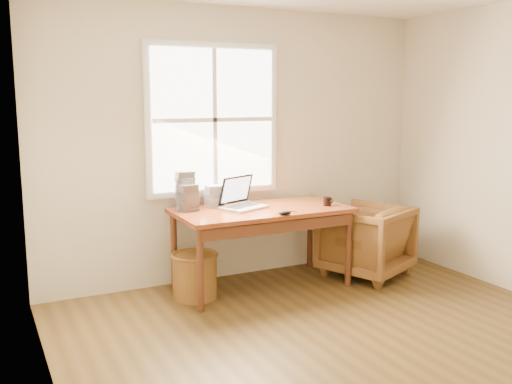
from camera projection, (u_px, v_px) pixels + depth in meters
room_shell at (374, 166)px, 3.69m from camera, size 4.04×4.54×2.64m
desk at (262, 210)px, 5.24m from camera, size 1.60×0.80×0.04m
armchair at (365, 240)px, 5.66m from camera, size 1.00×1.01×0.71m
wicker_stool at (195, 276)px, 5.04m from camera, size 0.51×0.51×0.39m
laptop at (244, 192)px, 5.19m from camera, size 0.55×0.57×0.31m
mouse at (285, 213)px, 4.94m from camera, size 0.13×0.10×0.04m
coffee_mug at (327, 201)px, 5.36m from camera, size 0.08×0.08×0.08m
cd_stack_a at (185, 194)px, 5.16m from camera, size 0.18×0.17×0.29m
cd_stack_b at (188, 198)px, 5.11m from camera, size 0.17×0.16×0.24m
cd_stack_c at (185, 190)px, 5.17m from camera, size 0.16×0.15×0.35m
cd_stack_d at (215, 196)px, 5.31m from camera, size 0.16×0.14×0.20m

